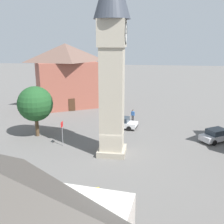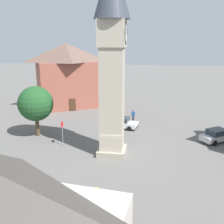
{
  "view_description": "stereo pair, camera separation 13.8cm",
  "coord_description": "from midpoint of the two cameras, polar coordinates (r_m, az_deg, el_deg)",
  "views": [
    {
      "loc": [
        25.3,
        3.52,
        11.51
      ],
      "look_at": [
        0.0,
        0.0,
        4.49
      ],
      "focal_mm": 42.49,
      "sensor_mm": 36.0,
      "label": 1
    },
    {
      "loc": [
        25.28,
        3.66,
        11.51
      ],
      "look_at": [
        0.0,
        0.0,
        4.49
      ],
      "focal_mm": 42.49,
      "sensor_mm": 36.0,
      "label": 2
    }
  ],
  "objects": [
    {
      "name": "building_shop_left",
      "position": [
        46.72,
        -9.58,
        7.82
      ],
      "size": [
        11.06,
        12.28,
        10.87
      ],
      "color": "#995142",
      "rests_on": "ground"
    },
    {
      "name": "ground_plane",
      "position": [
        28.01,
        0.14,
        -8.89
      ],
      "size": [
        200.0,
        200.0,
        0.0
      ],
      "primitive_type": "plane",
      "color": "#605E5B"
    },
    {
      "name": "clock_tower",
      "position": [
        25.54,
        0.16,
        14.62
      ],
      "size": [
        3.42,
        3.42,
        19.15
      ],
      "color": "#A59C89",
      "rests_on": "ground"
    },
    {
      "name": "car_silver_kerb",
      "position": [
        33.16,
        21.83,
        -4.69
      ],
      "size": [
        3.68,
        4.37,
        1.53
      ],
      "color": "silver",
      "rests_on": "ground"
    },
    {
      "name": "pedestrian",
      "position": [
        38.62,
        4.7,
        -0.46
      ],
      "size": [
        0.29,
        0.55,
        1.69
      ],
      "color": "black",
      "rests_on": "ground"
    },
    {
      "name": "car_white_side",
      "position": [
        18.73,
        -4.36,
        -19.7
      ],
      "size": [
        4.46,
        2.99,
        1.53
      ],
      "color": "gold",
      "rests_on": "ground"
    },
    {
      "name": "car_red_corner",
      "position": [
        35.45,
        2.23,
        -2.29
      ],
      "size": [
        2.45,
        4.38,
        1.53
      ],
      "color": "white",
      "rests_on": "ground"
    },
    {
      "name": "road_sign",
      "position": [
        29.79,
        -10.51,
        -3.72
      ],
      "size": [
        0.6,
        0.07,
        2.8
      ],
      "color": "gray",
      "rests_on": "ground"
    },
    {
      "name": "tree",
      "position": [
        33.01,
        -16.01,
        1.71
      ],
      "size": [
        4.21,
        4.21,
        6.17
      ],
      "color": "brown",
      "rests_on": "ground"
    }
  ]
}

